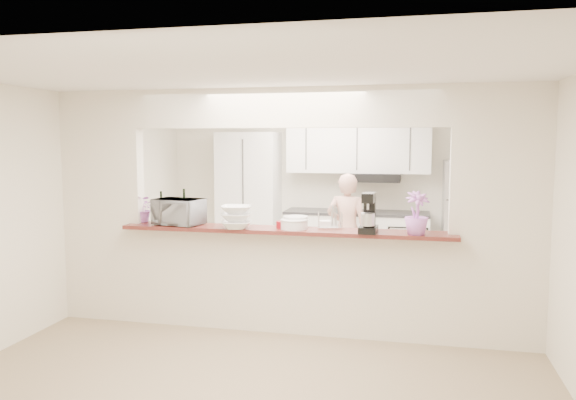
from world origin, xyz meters
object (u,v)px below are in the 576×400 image
(refrigerator, at_px, (470,221))
(toaster_oven, at_px, (179,212))
(person, at_px, (347,231))
(stand_mixer, at_px, (369,215))

(refrigerator, height_order, toaster_oven, refrigerator)
(person, bearing_deg, refrigerator, -151.71)
(refrigerator, xyz_separation_m, stand_mixer, (-1.20, -2.78, 0.41))
(stand_mixer, bearing_deg, person, 102.22)
(stand_mixer, distance_m, person, 2.19)
(toaster_oven, bearing_deg, stand_mixer, 7.94)
(toaster_oven, relative_size, person, 0.32)
(toaster_oven, height_order, person, person)
(toaster_oven, height_order, stand_mixer, stand_mixer)
(toaster_oven, distance_m, person, 2.57)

